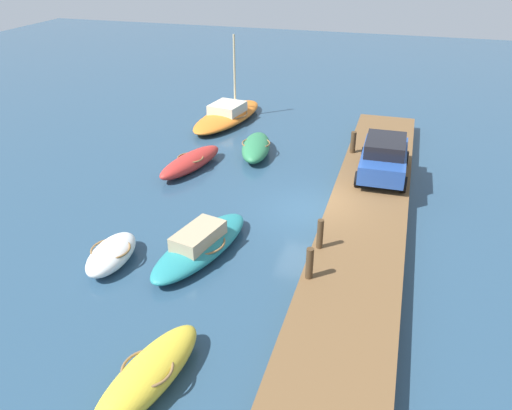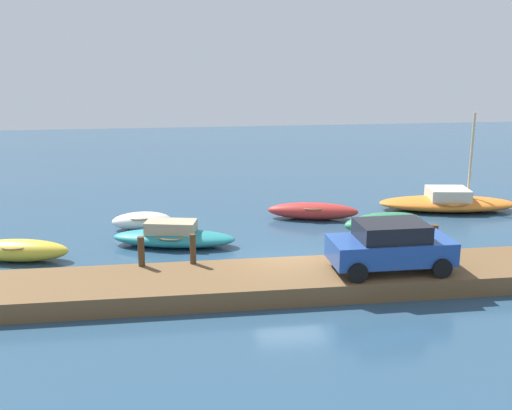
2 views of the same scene
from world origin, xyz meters
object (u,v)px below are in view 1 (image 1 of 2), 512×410
Objects in this scene: motorboat_teal at (201,244)px; parked_car at (384,157)px; sailboat_orange at (228,115)px; mooring_post_mid_east at (353,142)px; rowboat_yellow at (148,375)px; rowboat_red at (191,162)px; rowboat_green at (256,147)px; mooring_post_west at (310,263)px; mooring_post_mid_west at (320,234)px; dinghy_white at (111,254)px.

parked_car is (7.04, -5.51, 1.07)m from motorboat_teal.
motorboat_teal is at bearing 141.37° from parked_car.
mooring_post_mid_east is (-4.17, -7.76, 0.71)m from sailboat_orange.
parked_car is (-6.38, -9.31, 1.05)m from sailboat_orange.
sailboat_orange is 8.84m from mooring_post_mid_east.
rowboat_yellow is 3.89× the size of mooring_post_mid_east.
rowboat_red is 3.53m from rowboat_green.
motorboat_teal is 5.08× the size of mooring_post_west.
rowboat_green is at bearing 29.23° from mooring_post_mid_west.
motorboat_teal is at bearing 20.66° from rowboat_yellow.
parked_car is (12.80, -4.51, 1.06)m from rowboat_yellow.
rowboat_red is 1.12× the size of rowboat_green.
parked_car is at bearing -72.15° from rowboat_red.
motorboat_teal is 1.32× the size of rowboat_yellow.
sailboat_orange reaches higher than motorboat_teal.
mooring_post_mid_west reaches higher than motorboat_teal.
rowboat_yellow is 3.80× the size of mooring_post_mid_west.
mooring_post_west is 0.99× the size of mooring_post_mid_west.
rowboat_red is 9.25m from mooring_post_mid_west.
rowboat_yellow reaches higher than rowboat_red.
dinghy_white is at bearing 130.63° from motorboat_teal.
rowboat_yellow is (-5.76, -1.01, 0.01)m from motorboat_teal.
mooring_post_mid_east is (8.60, 0.00, -0.01)m from mooring_post_mid_west.
motorboat_teal is 7.21m from rowboat_red.
mooring_post_mid_east is at bearing -10.17° from motorboat_teal.
rowboat_red is 4.21× the size of mooring_post_mid_west.
rowboat_yellow is 7.09m from mooring_post_mid_west.
rowboat_yellow is 19.77m from sailboat_orange.
rowboat_green is at bearing 17.75° from motorboat_teal.
sailboat_orange reaches higher than mooring_post_mid_east.
dinghy_white is 6.64m from mooring_post_west.
rowboat_green is at bearing -135.67° from sailboat_orange.
mooring_post_mid_west reaches higher than mooring_post_west.
mooring_post_mid_west is 6.59m from parked_car.
rowboat_yellow reaches higher than rowboat_green.
rowboat_yellow is 5.58m from mooring_post_west.
dinghy_white is (-7.86, -0.53, -0.01)m from rowboat_red.
parked_car reaches higher than motorboat_teal.
rowboat_red is at bearing 0.80° from dinghy_white.
sailboat_orange is at bearing 28.16° from mooring_post_west.
dinghy_white is 2.60× the size of mooring_post_mid_east.
sailboat_orange is (19.18, 4.80, 0.01)m from rowboat_yellow.
rowboat_red is 8.75m from parked_car.
dinghy_white is 0.38× the size of sailboat_orange.
rowboat_green is at bearing 24.91° from mooring_post_west.
mooring_post_mid_west is at bearing 165.88° from parked_car.
rowboat_green is (9.06, 0.74, 0.01)m from motorboat_teal.
mooring_post_mid_west is 0.26× the size of parked_car.
rowboat_green is at bearing -28.94° from rowboat_red.
parked_car is (-2.02, -6.25, 1.06)m from rowboat_green.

